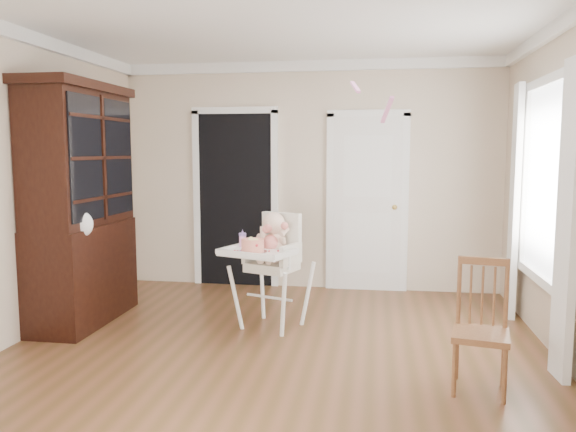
% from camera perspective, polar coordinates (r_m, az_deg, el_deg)
% --- Properties ---
extents(floor, '(5.00, 5.00, 0.00)m').
position_cam_1_polar(floor, '(4.57, -1.84, -14.57)').
color(floor, '#52381C').
rests_on(floor, ground).
extents(ceiling, '(5.00, 5.00, 0.00)m').
position_cam_1_polar(ceiling, '(4.39, -1.98, 20.44)').
color(ceiling, white).
rests_on(ceiling, wall_back).
extents(wall_back, '(4.50, 0.00, 4.50)m').
position_cam_1_polar(wall_back, '(6.74, 2.11, 4.04)').
color(wall_back, beige).
rests_on(wall_back, floor).
extents(wall_left, '(0.00, 5.00, 5.00)m').
position_cam_1_polar(wall_left, '(5.19, -27.14, 2.56)').
color(wall_left, beige).
rests_on(wall_left, floor).
extents(crown_molding, '(4.50, 5.00, 0.12)m').
position_cam_1_polar(crown_molding, '(4.38, -1.97, 19.68)').
color(crown_molding, white).
rests_on(crown_molding, ceiling).
extents(doorway, '(1.06, 0.05, 2.22)m').
position_cam_1_polar(doorway, '(6.90, -5.36, 2.07)').
color(doorway, black).
rests_on(doorway, wall_back).
extents(closet_door, '(0.96, 0.09, 2.13)m').
position_cam_1_polar(closet_door, '(6.69, 8.04, 1.17)').
color(closet_door, white).
rests_on(closet_door, wall_back).
extents(window_right, '(0.13, 1.84, 2.30)m').
position_cam_1_polar(window_right, '(5.18, 24.33, 2.00)').
color(window_right, white).
rests_on(window_right, wall_right).
extents(high_chair, '(0.84, 0.94, 1.09)m').
position_cam_1_polar(high_chair, '(5.24, -1.67, -4.13)').
color(high_chair, white).
rests_on(high_chair, floor).
extents(baby, '(0.30, 0.30, 0.49)m').
position_cam_1_polar(baby, '(5.23, -1.51, -2.34)').
color(baby, beige).
rests_on(baby, high_chair).
extents(cake, '(0.26, 0.26, 0.12)m').
position_cam_1_polar(cake, '(4.97, -3.61, -3.02)').
color(cake, silver).
rests_on(cake, high_chair).
extents(sippy_cup, '(0.07, 0.07, 0.17)m').
position_cam_1_polar(sippy_cup, '(5.26, -4.64, -2.39)').
color(sippy_cup, '#FA99D8').
rests_on(sippy_cup, high_chair).
extents(china_cabinet, '(0.60, 1.36, 2.29)m').
position_cam_1_polar(china_cabinet, '(5.71, -20.33, 1.11)').
color(china_cabinet, black).
rests_on(china_cabinet, floor).
extents(dining_chair, '(0.43, 0.43, 0.91)m').
position_cam_1_polar(dining_chair, '(4.16, 19.00, -10.91)').
color(dining_chair, brown).
rests_on(dining_chair, floor).
extents(streamer, '(0.10, 0.49, 0.15)m').
position_cam_1_polar(streamer, '(4.61, 6.85, 12.89)').
color(streamer, '#FF93D2').
rests_on(streamer, ceiling).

